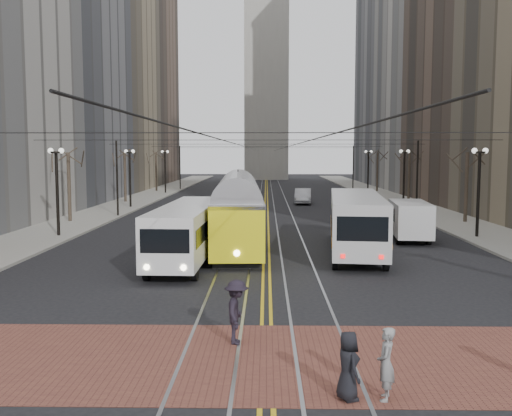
{
  "coord_description": "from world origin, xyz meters",
  "views": [
    {
      "loc": [
        -0.02,
        -18.95,
        5.58
      ],
      "look_at": [
        -0.49,
        7.5,
        3.0
      ],
      "focal_mm": 40.0,
      "sensor_mm": 36.0,
      "label": 1
    }
  ],
  "objects_px": {
    "sedan_grey": "(392,218)",
    "pedestrian_d": "(237,312)",
    "sedan_silver": "(303,196)",
    "rear_bus": "(356,224)",
    "transit_bus": "(188,233)",
    "cargo_van": "(410,221)",
    "clock_tower": "(267,5)",
    "pedestrian_b": "(386,364)",
    "pedestrian_a": "(348,366)",
    "streetcar": "(238,219)"
  },
  "relations": [
    {
      "from": "clock_tower",
      "to": "pedestrian_b",
      "type": "xyz_separation_m",
      "value": [
        2.69,
        -108.5,
        -35.12
      ]
    },
    {
      "from": "pedestrian_a",
      "to": "pedestrian_d",
      "type": "xyz_separation_m",
      "value": [
        -2.71,
        3.76,
        0.16
      ]
    },
    {
      "from": "clock_tower",
      "to": "pedestrian_d",
      "type": "bearing_deg",
      "value": -90.48
    },
    {
      "from": "streetcar",
      "to": "pedestrian_b",
      "type": "xyz_separation_m",
      "value": [
        4.37,
        -20.96,
        -0.84
      ]
    },
    {
      "from": "pedestrian_d",
      "to": "cargo_van",
      "type": "bearing_deg",
      "value": -25.66
    },
    {
      "from": "clock_tower",
      "to": "sedan_grey",
      "type": "distance_m",
      "value": 87.07
    },
    {
      "from": "transit_bus",
      "to": "rear_bus",
      "type": "relative_size",
      "value": 0.94
    },
    {
      "from": "sedan_silver",
      "to": "sedan_grey",
      "type": "bearing_deg",
      "value": -71.28
    },
    {
      "from": "sedan_silver",
      "to": "pedestrian_b",
      "type": "height_order",
      "value": "pedestrian_b"
    },
    {
      "from": "sedan_grey",
      "to": "streetcar",
      "type": "bearing_deg",
      "value": -135.12
    },
    {
      "from": "sedan_silver",
      "to": "rear_bus",
      "type": "bearing_deg",
      "value": -83.97
    },
    {
      "from": "sedan_grey",
      "to": "pedestrian_d",
      "type": "relative_size",
      "value": 2.39
    },
    {
      "from": "rear_bus",
      "to": "sedan_grey",
      "type": "height_order",
      "value": "rear_bus"
    },
    {
      "from": "rear_bus",
      "to": "sedan_silver",
      "type": "bearing_deg",
      "value": 98.11
    },
    {
      "from": "rear_bus",
      "to": "pedestrian_b",
      "type": "relative_size",
      "value": 7.39
    },
    {
      "from": "cargo_van",
      "to": "pedestrian_d",
      "type": "xyz_separation_m",
      "value": [
        -9.99,
        -19.83,
        -0.27
      ]
    },
    {
      "from": "pedestrian_b",
      "to": "pedestrian_d",
      "type": "distance_m",
      "value": 5.18
    },
    {
      "from": "cargo_van",
      "to": "sedan_silver",
      "type": "bearing_deg",
      "value": 107.08
    },
    {
      "from": "transit_bus",
      "to": "sedan_silver",
      "type": "relative_size",
      "value": 2.3
    },
    {
      "from": "transit_bus",
      "to": "cargo_van",
      "type": "xyz_separation_m",
      "value": [
        13.17,
        7.05,
        -0.22
      ]
    },
    {
      "from": "clock_tower",
      "to": "cargo_van",
      "type": "distance_m",
      "value": 92.19
    },
    {
      "from": "clock_tower",
      "to": "sedan_silver",
      "type": "xyz_separation_m",
      "value": [
        4.0,
        -58.78,
        -35.13
      ]
    },
    {
      "from": "transit_bus",
      "to": "streetcar",
      "type": "bearing_deg",
      "value": 63.4
    },
    {
      "from": "pedestrian_d",
      "to": "pedestrian_a",
      "type": "bearing_deg",
      "value": -143.12
    },
    {
      "from": "pedestrian_b",
      "to": "rear_bus",
      "type": "bearing_deg",
      "value": -173.66
    },
    {
      "from": "rear_bus",
      "to": "pedestrian_a",
      "type": "bearing_deg",
      "value": -93.11
    },
    {
      "from": "pedestrian_b",
      "to": "transit_bus",
      "type": "bearing_deg",
      "value": -144.63
    },
    {
      "from": "clock_tower",
      "to": "sedan_silver",
      "type": "bearing_deg",
      "value": -86.11
    },
    {
      "from": "sedan_grey",
      "to": "rear_bus",
      "type": "bearing_deg",
      "value": -105.52
    },
    {
      "from": "streetcar",
      "to": "cargo_van",
      "type": "relative_size",
      "value": 2.58
    },
    {
      "from": "transit_bus",
      "to": "sedan_grey",
      "type": "relative_size",
      "value": 2.57
    },
    {
      "from": "sedan_grey",
      "to": "pedestrian_b",
      "type": "bearing_deg",
      "value": -95.35
    },
    {
      "from": "sedan_grey",
      "to": "pedestrian_d",
      "type": "height_order",
      "value": "pedestrian_d"
    },
    {
      "from": "cargo_van",
      "to": "pedestrian_d",
      "type": "relative_size",
      "value": 2.95
    },
    {
      "from": "cargo_van",
      "to": "sedan_grey",
      "type": "height_order",
      "value": "cargo_van"
    },
    {
      "from": "clock_tower",
      "to": "pedestrian_a",
      "type": "relative_size",
      "value": 41.94
    },
    {
      "from": "clock_tower",
      "to": "pedestrian_b",
      "type": "height_order",
      "value": "clock_tower"
    },
    {
      "from": "clock_tower",
      "to": "rear_bus",
      "type": "xyz_separation_m",
      "value": [
        5.0,
        -89.28,
        -34.35
      ]
    },
    {
      "from": "pedestrian_d",
      "to": "sedan_silver",
      "type": "bearing_deg",
      "value": -4.96
    },
    {
      "from": "pedestrian_a",
      "to": "streetcar",
      "type": "bearing_deg",
      "value": -8.09
    },
    {
      "from": "transit_bus",
      "to": "cargo_van",
      "type": "relative_size",
      "value": 2.08
    },
    {
      "from": "rear_bus",
      "to": "pedestrian_d",
      "type": "xyz_separation_m",
      "value": [
        -5.88,
        -15.46,
        -0.65
      ]
    },
    {
      "from": "clock_tower",
      "to": "transit_bus",
      "type": "xyz_separation_m",
      "value": [
        -4.05,
        -91.96,
        -34.51
      ]
    },
    {
      "from": "streetcar",
      "to": "rear_bus",
      "type": "height_order",
      "value": "streetcar"
    },
    {
      "from": "clock_tower",
      "to": "sedan_silver",
      "type": "relative_size",
      "value": 13.14
    },
    {
      "from": "clock_tower",
      "to": "pedestrian_a",
      "type": "distance_m",
      "value": 114.07
    },
    {
      "from": "rear_bus",
      "to": "pedestrian_a",
      "type": "height_order",
      "value": "rear_bus"
    },
    {
      "from": "rear_bus",
      "to": "pedestrian_d",
      "type": "height_order",
      "value": "rear_bus"
    },
    {
      "from": "transit_bus",
      "to": "cargo_van",
      "type": "height_order",
      "value": "transit_bus"
    },
    {
      "from": "cargo_van",
      "to": "pedestrian_a",
      "type": "relative_size",
      "value": 3.53
    }
  ]
}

